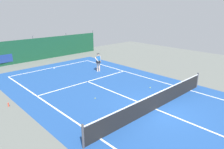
# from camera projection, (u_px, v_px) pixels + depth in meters

# --- Properties ---
(ground_plane) EXTENTS (36.00, 36.00, 0.00)m
(ground_plane) POSITION_uv_depth(u_px,v_px,m) (156.00, 109.00, 11.80)
(ground_plane) COLOR slate
(court_surface) EXTENTS (11.02, 26.60, 0.01)m
(court_surface) POSITION_uv_depth(u_px,v_px,m) (156.00, 109.00, 11.80)
(court_surface) COLOR #1E478C
(court_surface) RESTS_ON ground
(tennis_net) EXTENTS (10.12, 0.10, 1.10)m
(tennis_net) POSITION_uv_depth(u_px,v_px,m) (156.00, 101.00, 11.65)
(tennis_net) COLOR black
(tennis_net) RESTS_ON ground
(back_fence) EXTENTS (16.30, 0.98, 2.70)m
(back_fence) POSITION_uv_depth(u_px,v_px,m) (33.00, 54.00, 22.93)
(back_fence) COLOR #14472D
(back_fence) RESTS_ON ground
(tennis_player) EXTENTS (0.76, 0.72, 1.64)m
(tennis_player) POSITION_uv_depth(u_px,v_px,m) (98.00, 61.00, 18.58)
(tennis_player) COLOR beige
(tennis_player) RESTS_ON ground
(tennis_ball_near_player) EXTENTS (0.07, 0.07, 0.07)m
(tennis_ball_near_player) POSITION_uv_depth(u_px,v_px,m) (150.00, 88.00, 14.95)
(tennis_ball_near_player) COLOR #CCDB33
(tennis_ball_near_player) RESTS_ON ground
(tennis_ball_midcourt) EXTENTS (0.07, 0.07, 0.07)m
(tennis_ball_midcourt) POSITION_uv_depth(u_px,v_px,m) (95.00, 98.00, 13.17)
(tennis_ball_midcourt) COLOR #CCDB33
(tennis_ball_midcourt) RESTS_ON ground
(parked_car) EXTENTS (2.25, 4.32, 1.68)m
(parked_car) POSITION_uv_depth(u_px,v_px,m) (0.00, 54.00, 22.08)
(parked_car) COLOR navy
(parked_car) RESTS_ON ground
(water_bottle) EXTENTS (0.08, 0.08, 0.24)m
(water_bottle) POSITION_uv_depth(u_px,v_px,m) (8.00, 105.00, 12.10)
(water_bottle) COLOR #D84C38
(water_bottle) RESTS_ON ground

